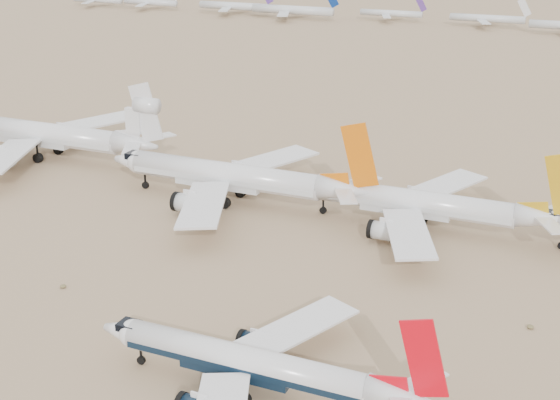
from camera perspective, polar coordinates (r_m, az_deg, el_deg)
name	(u,v)px	position (r m, az deg, el deg)	size (l,w,h in m)	color
ground	(185,380)	(101.28, -6.97, -12.94)	(7000.00, 7000.00, 0.00)	#84694D
main_airliner	(258,365)	(95.74, -1.62, -11.99)	(42.58, 41.59, 15.03)	silver
row2_gold_tail	(424,204)	(144.90, 10.48, -0.30)	(49.93, 48.84, 17.78)	silver
row2_orange_tail	(236,177)	(155.59, -3.26, 1.68)	(54.84, 53.65, 19.56)	silver
row2_white_trijet	(51,134)	(191.18, -16.38, 4.62)	(58.71, 57.38, 20.80)	silver
distant_storage_row	(494,20)	(407.07, 15.38, 12.56)	(507.93, 54.38, 15.99)	silver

